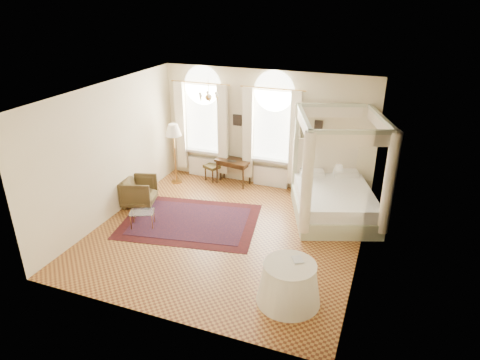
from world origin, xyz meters
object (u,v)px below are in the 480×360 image
(armchair, at_px, (139,191))
(coffee_table, at_px, (142,213))
(stool, at_px, (213,167))
(side_table, at_px, (289,283))
(writing_desk, at_px, (233,163))
(nightstand, at_px, (338,191))
(floor_lamp, at_px, (173,133))
(canopy_bed, at_px, (335,195))

(armchair, relative_size, coffee_table, 1.21)
(stool, bearing_deg, armchair, -118.89)
(armchair, bearing_deg, side_table, -133.46)
(stool, xyz_separation_m, side_table, (3.50, -4.48, -0.02))
(side_table, bearing_deg, writing_desk, 122.46)
(armchair, height_order, coffee_table, armchair)
(nightstand, xyz_separation_m, writing_desk, (-3.02, -0.00, 0.36))
(stool, height_order, side_table, side_table)
(stool, xyz_separation_m, floor_lamp, (-0.96, -0.52, 1.11))
(nightstand, xyz_separation_m, side_table, (-0.17, -4.48, 0.12))
(nightstand, xyz_separation_m, armchair, (-4.85, -2.13, 0.11))
(canopy_bed, relative_size, side_table, 2.48)
(floor_lamp, xyz_separation_m, side_table, (4.46, -3.96, -1.13))
(nightstand, distance_m, armchair, 5.29)
(canopy_bed, xyz_separation_m, coffee_table, (-4.20, -2.10, -0.24))
(stool, relative_size, side_table, 0.48)
(writing_desk, xyz_separation_m, coffee_table, (-1.12, -3.09, -0.28))
(coffee_table, bearing_deg, side_table, -19.31)
(writing_desk, height_order, armchair, armchair)
(stool, distance_m, floor_lamp, 1.56)
(coffee_table, distance_m, floor_lamp, 2.86)
(stool, bearing_deg, coffee_table, -98.68)
(writing_desk, bearing_deg, coffee_table, -109.97)
(stool, relative_size, armchair, 0.67)
(canopy_bed, relative_size, floor_lamp, 1.63)
(canopy_bed, distance_m, writing_desk, 3.24)
(side_table, bearing_deg, armchair, 153.30)
(canopy_bed, bearing_deg, stool, 165.20)
(armchair, distance_m, floor_lamp, 1.98)
(stool, distance_m, coffee_table, 3.12)
(canopy_bed, height_order, side_table, canopy_bed)
(canopy_bed, height_order, armchair, canopy_bed)
(nightstand, distance_m, floor_lamp, 4.82)
(nightstand, distance_m, side_table, 4.48)
(canopy_bed, relative_size, coffee_table, 4.22)
(coffee_table, bearing_deg, armchair, 126.23)
(writing_desk, xyz_separation_m, stool, (-0.65, 0.00, -0.23))
(writing_desk, xyz_separation_m, side_table, (2.85, -4.48, -0.24))
(stool, relative_size, floor_lamp, 0.32)
(coffee_table, bearing_deg, stool, 81.32)
(coffee_table, bearing_deg, writing_desk, 70.03)
(floor_lamp, bearing_deg, coffee_table, -79.30)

